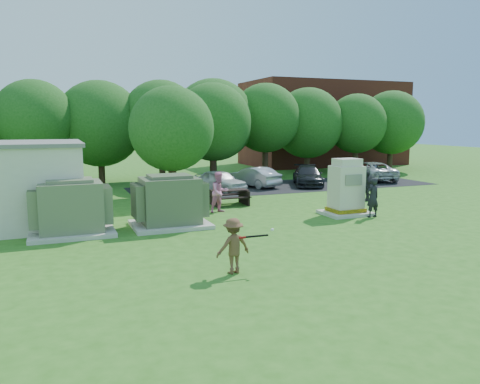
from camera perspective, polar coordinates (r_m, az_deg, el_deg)
name	(u,v)px	position (r m, az deg, el deg)	size (l,w,h in m)	color
ground	(284,247)	(15.75, 5.42, -6.67)	(120.00, 120.00, 0.00)	#2D6619
brick_building	(323,124)	(47.60, 10.05, 8.18)	(15.00, 8.00, 8.00)	maroon
parking_strip	(286,186)	(30.69, 5.60, 0.73)	(20.00, 6.00, 0.01)	#232326
transformer_left	(71,209)	(18.30, -19.90, -1.91)	(3.00, 2.40, 2.07)	beige
transformer_right	(170,202)	(18.76, -8.54, -1.25)	(3.00, 2.40, 2.07)	beige
generator_cabinet	(346,190)	(21.45, 12.82, 0.21)	(2.07, 1.70, 2.53)	beige
picnic_table	(229,196)	(23.40, -1.29, -0.44)	(1.83, 1.37, 0.78)	black
batter	(233,246)	(12.84, -0.83, -6.58)	(0.99, 0.57, 1.54)	brown
person_by_generator	(373,198)	(21.18, 15.88, -0.67)	(0.63, 0.41, 1.73)	black
person_at_picnic	(220,192)	(21.47, -2.51, -0.03)	(0.91, 0.71, 1.88)	pink
person_walking_right	(367,186)	(25.56, 15.22, 0.69)	(0.92, 0.38, 1.57)	#26272C
car_white	(220,181)	(28.38, -2.45, 1.40)	(1.48, 3.68, 1.26)	white
car_silver_a	(254,177)	(30.20, 1.67, 1.86)	(1.36, 3.90, 1.29)	#A3A3A8
car_dark	(308,176)	(31.15, 8.27, 1.96)	(1.77, 4.36, 1.26)	black
car_silver_b	(371,171)	(34.86, 15.68, 2.47)	(2.22, 4.81, 1.34)	silver
batting_equipment	(254,236)	(12.88, 1.78, -5.32)	(1.05, 0.13, 0.23)	black
tree_row	(187,122)	(33.19, -6.54, 8.48)	(41.30, 13.30, 7.30)	#47301E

